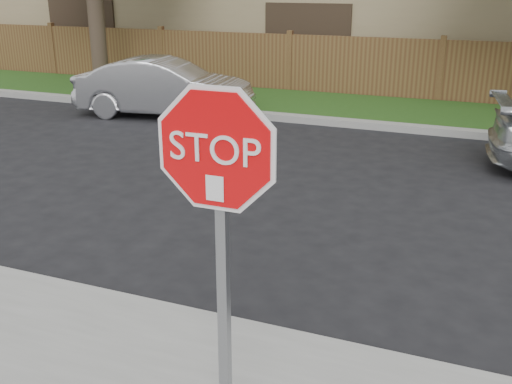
% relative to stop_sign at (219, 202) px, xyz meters
% --- Properties ---
extents(ground, '(90.00, 90.00, 0.00)m').
position_rel_stop_sign_xyz_m(ground, '(0.07, 1.48, -1.83)').
color(ground, black).
rests_on(ground, ground).
extents(far_curb, '(70.00, 0.30, 0.15)m').
position_rel_stop_sign_xyz_m(far_curb, '(0.07, 9.63, -1.75)').
color(far_curb, gray).
rests_on(far_curb, ground).
extents(grass_strip, '(70.00, 3.00, 0.12)m').
position_rel_stop_sign_xyz_m(grass_strip, '(0.07, 11.28, -1.77)').
color(grass_strip, '#1E4714').
rests_on(grass_strip, ground).
extents(fence, '(70.00, 0.12, 1.60)m').
position_rel_stop_sign_xyz_m(fence, '(0.07, 12.88, -1.03)').
color(fence, '#57351E').
rests_on(fence, ground).
extents(stop_sign, '(1.01, 0.13, 2.55)m').
position_rel_stop_sign_xyz_m(stop_sign, '(0.00, 0.00, 0.00)').
color(stop_sign, gray).
rests_on(stop_sign, sidewalk_near).
extents(sedan_left, '(4.19, 2.05, 1.32)m').
position_rel_stop_sign_xyz_m(sedan_left, '(-5.67, 9.08, -1.17)').
color(sedan_left, silver).
rests_on(sedan_left, ground).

